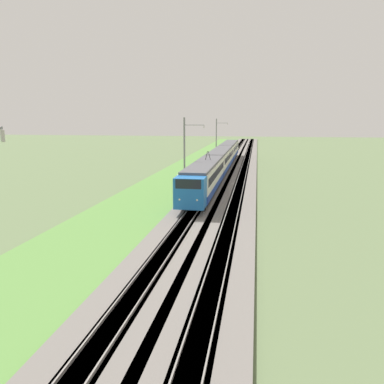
# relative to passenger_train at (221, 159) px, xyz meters

# --- Properties ---
(ballast_main) EXTENTS (240.00, 4.40, 0.30)m
(ballast_main) POSITION_rel_passenger_train_xyz_m (-11.64, 0.00, -2.29)
(ballast_main) COLOR slate
(ballast_main) RESTS_ON ground
(ballast_adjacent) EXTENTS (240.00, 4.40, 0.30)m
(ballast_adjacent) POSITION_rel_passenger_train_xyz_m (-11.64, -3.82, -2.29)
(ballast_adjacent) COLOR slate
(ballast_adjacent) RESTS_ON ground
(track_main) EXTENTS (240.00, 1.57, 0.45)m
(track_main) POSITION_rel_passenger_train_xyz_m (-11.64, 0.00, -2.28)
(track_main) COLOR #4C4238
(track_main) RESTS_ON ground
(track_adjacent) EXTENTS (240.00, 1.57, 0.45)m
(track_adjacent) POSITION_rel_passenger_train_xyz_m (-11.64, -3.82, -2.28)
(track_adjacent) COLOR #4C4238
(track_adjacent) RESTS_ON ground
(grass_verge) EXTENTS (240.00, 10.76, 0.12)m
(grass_verge) POSITION_rel_passenger_train_xyz_m (-11.64, 5.36, -2.38)
(grass_verge) COLOR #5B8E42
(grass_verge) RESTS_ON ground
(passenger_train) EXTENTS (60.52, 2.94, 5.19)m
(passenger_train) POSITION_rel_passenger_train_xyz_m (0.00, 0.00, 0.00)
(passenger_train) COLOR blue
(passenger_train) RESTS_ON ground
(catenary_mast_mid) EXTENTS (0.22, 2.56, 9.27)m
(catenary_mast_mid) POSITION_rel_passenger_train_xyz_m (-17.82, 2.73, 2.34)
(catenary_mast_mid) COLOR slate
(catenary_mast_mid) RESTS_ON ground
(catenary_mast_far) EXTENTS (0.22, 2.56, 9.13)m
(catenary_mast_far) POSITION_rel_passenger_train_xyz_m (18.54, 2.73, 2.27)
(catenary_mast_far) COLOR slate
(catenary_mast_far) RESTS_ON ground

